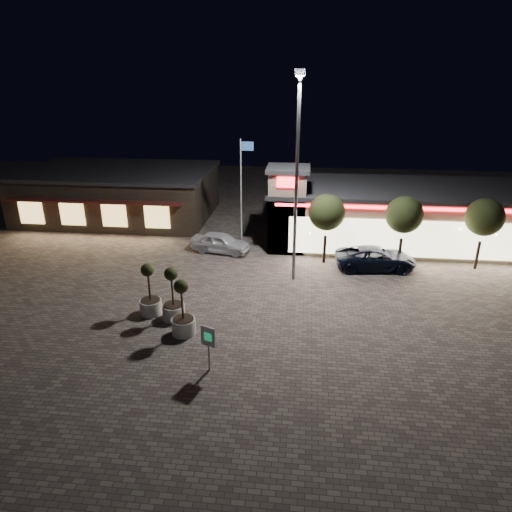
# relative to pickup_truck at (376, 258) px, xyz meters

# --- Properties ---
(ground) EXTENTS (90.00, 90.00, 0.00)m
(ground) POSITION_rel_pickup_truck_xyz_m (-7.36, -10.33, -0.73)
(ground) COLOR slate
(ground) RESTS_ON ground
(retail_building) EXTENTS (20.40, 8.40, 6.10)m
(retail_building) POSITION_rel_pickup_truck_xyz_m (2.15, 5.48, 1.48)
(retail_building) COLOR gray
(retail_building) RESTS_ON ground
(restaurant_building) EXTENTS (16.40, 11.00, 4.30)m
(restaurant_building) POSITION_rel_pickup_truck_xyz_m (-21.36, 9.64, 1.43)
(restaurant_building) COLOR #382D23
(restaurant_building) RESTS_ON ground
(floodlight_pole) EXTENTS (0.60, 0.40, 12.38)m
(floodlight_pole) POSITION_rel_pickup_truck_xyz_m (-5.36, -2.33, 6.29)
(floodlight_pole) COLOR gray
(floodlight_pole) RESTS_ON ground
(flagpole) EXTENTS (0.95, 0.10, 8.00)m
(flagpole) POSITION_rel_pickup_truck_xyz_m (-9.26, 2.67, 4.01)
(flagpole) COLOR white
(flagpole) RESTS_ON ground
(string_tree_a) EXTENTS (2.42, 2.42, 4.79)m
(string_tree_a) POSITION_rel_pickup_truck_xyz_m (-3.36, 0.67, 2.83)
(string_tree_a) COLOR #332319
(string_tree_a) RESTS_ON ground
(string_tree_b) EXTENTS (2.42, 2.42, 4.79)m
(string_tree_b) POSITION_rel_pickup_truck_xyz_m (1.64, 0.67, 2.83)
(string_tree_b) COLOR #332319
(string_tree_b) RESTS_ON ground
(string_tree_c) EXTENTS (2.42, 2.42, 4.79)m
(string_tree_c) POSITION_rel_pickup_truck_xyz_m (6.64, 0.67, 2.83)
(string_tree_c) COLOR #332319
(string_tree_c) RESTS_ON ground
(pickup_truck) EXTENTS (5.44, 2.85, 1.46)m
(pickup_truck) POSITION_rel_pickup_truck_xyz_m (0.00, 0.00, 0.00)
(pickup_truck) COLOR black
(pickup_truck) RESTS_ON ground
(white_sedan) EXTENTS (4.56, 2.53, 1.47)m
(white_sedan) POSITION_rel_pickup_truck_xyz_m (-10.77, 1.81, 0.00)
(white_sedan) COLOR white
(white_sedan) RESTS_ON ground
(planter_left) EXTENTS (1.19, 1.19, 2.93)m
(planter_left) POSITION_rel_pickup_truck_xyz_m (-12.86, -7.64, 0.17)
(planter_left) COLOR silver
(planter_left) RESTS_ON ground
(planter_mid) EXTENTS (1.21, 1.21, 2.97)m
(planter_mid) POSITION_rel_pickup_truck_xyz_m (-10.57, -9.44, 0.19)
(planter_mid) COLOR silver
(planter_mid) RESTS_ON ground
(planter_right) EXTENTS (1.20, 1.20, 2.96)m
(planter_right) POSITION_rel_pickup_truck_xyz_m (-11.47, -8.04, 0.18)
(planter_right) COLOR silver
(planter_right) RESTS_ON ground
(valet_sign) EXTENTS (0.68, 0.34, 2.16)m
(valet_sign) POSITION_rel_pickup_truck_xyz_m (-8.69, -12.27, 0.78)
(valet_sign) COLOR gray
(valet_sign) RESTS_ON ground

